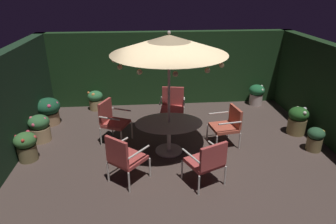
{
  "coord_description": "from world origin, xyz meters",
  "views": [
    {
      "loc": [
        -0.78,
        -5.97,
        3.55
      ],
      "look_at": [
        -0.23,
        0.2,
        0.88
      ],
      "focal_mm": 31.89,
      "sensor_mm": 36.0,
      "label": 1
    }
  ],
  "objects": [
    {
      "name": "patio_chair_south",
      "position": [
        -1.55,
        0.56,
        0.6
      ],
      "size": [
        0.76,
        0.76,
        1.04
      ],
      "color": "beige",
      "rests_on": "ground_plane"
    },
    {
      "name": "potted_plant_front_corner",
      "position": [
        -3.33,
        -0.12,
        0.36
      ],
      "size": [
        0.48,
        0.48,
        0.65
      ],
      "color": "olive",
      "rests_on": "ground_plane"
    },
    {
      "name": "potted_plant_right_near",
      "position": [
        -2.23,
        2.65,
        0.31
      ],
      "size": [
        0.45,
        0.45,
        0.59
      ],
      "color": "tan",
      "rests_on": "ground_plane"
    },
    {
      "name": "patio_chair_southeast",
      "position": [
        -0.0,
        1.39,
        0.59
      ],
      "size": [
        0.73,
        0.7,
        1.02
      ],
      "color": "beige",
      "rests_on": "ground_plane"
    },
    {
      "name": "patio_umbrella",
      "position": [
        -0.23,
        -0.03,
        2.44
      ],
      "size": [
        2.39,
        2.39,
        2.71
      ],
      "color": "beige",
      "rests_on": "ground_plane"
    },
    {
      "name": "hedge_backdrop_left",
      "position": [
        -3.68,
        0.0,
        1.13
      ],
      "size": [
        0.3,
        6.41,
        2.26
      ],
      "primitive_type": "cube",
      "color": "#1B3420",
      "rests_on": "ground_plane"
    },
    {
      "name": "patio_dining_table",
      "position": [
        -0.23,
        -0.03,
        0.57
      ],
      "size": [
        1.5,
        1.14,
        0.73
      ],
      "color": "silver",
      "rests_on": "ground_plane"
    },
    {
      "name": "potted_plant_back_left",
      "position": [
        -3.31,
        0.76,
        0.35
      ],
      "size": [
        0.5,
        0.5,
        0.67
      ],
      "color": "tan",
      "rests_on": "ground_plane"
    },
    {
      "name": "potted_plant_left_near",
      "position": [
        3.1,
        0.57,
        0.38
      ],
      "size": [
        0.49,
        0.49,
        0.71
      ],
      "color": "olive",
      "rests_on": "ground_plane"
    },
    {
      "name": "potted_plant_back_right",
      "position": [
        -3.36,
        1.73,
        0.4
      ],
      "size": [
        0.65,
        0.65,
        0.74
      ],
      "color": "tan",
      "rests_on": "ground_plane"
    },
    {
      "name": "hedge_backdrop_rear",
      "position": [
        0.0,
        3.06,
        1.13
      ],
      "size": [
        7.67,
        0.3,
        2.26
      ],
      "primitive_type": "cube",
      "color": "#1B381A",
      "rests_on": "ground_plane"
    },
    {
      "name": "patio_chair_northeast",
      "position": [
        0.36,
        -1.33,
        0.54
      ],
      "size": [
        0.83,
        0.81,
        0.95
      ],
      "color": "beige",
      "rests_on": "ground_plane"
    },
    {
      "name": "potted_plant_back_center",
      "position": [
        3.1,
        -0.28,
        0.3
      ],
      "size": [
        0.38,
        0.38,
        0.56
      ],
      "color": "olive",
      "rests_on": "ground_plane"
    },
    {
      "name": "potted_plant_right_far",
      "position": [
        2.79,
        2.61,
        0.36
      ],
      "size": [
        0.48,
        0.48,
        0.65
      ],
      "color": "beige",
      "rests_on": "ground_plane"
    },
    {
      "name": "ground_plane",
      "position": [
        0.0,
        0.0,
        -0.01
      ],
      "size": [
        7.67,
        6.41,
        0.02
      ],
      "primitive_type": "cube",
      "color": "#493A34"
    },
    {
      "name": "patio_chair_north",
      "position": [
        -1.18,
        -1.12,
        0.57
      ],
      "size": [
        0.84,
        0.85,
        1.02
      ],
      "color": "beige",
      "rests_on": "ground_plane"
    },
    {
      "name": "patio_chair_east",
      "position": [
        1.18,
        0.2,
        0.53
      ],
      "size": [
        0.7,
        0.71,
        0.92
      ],
      "color": "silver",
      "rests_on": "ground_plane"
    }
  ]
}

